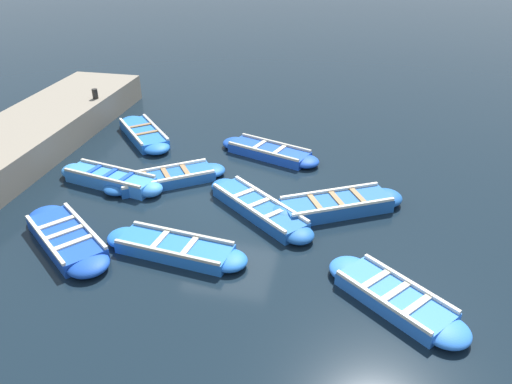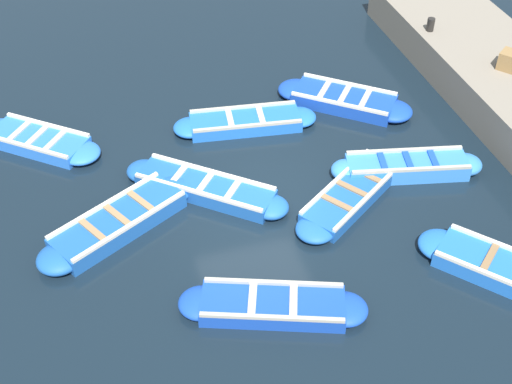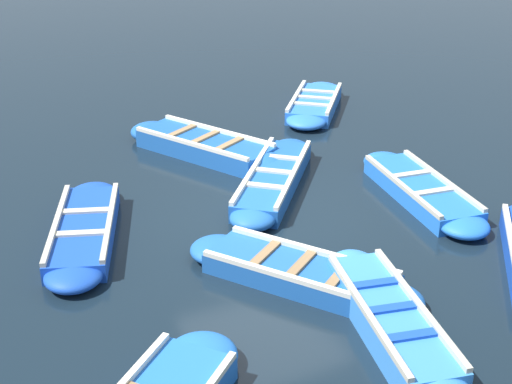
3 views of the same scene
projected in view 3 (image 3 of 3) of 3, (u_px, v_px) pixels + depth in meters
ground_plane at (263, 218)px, 11.83m from camera, size 120.00×120.00×0.00m
boat_mid_row at (421, 191)px, 12.43m from camera, size 3.58×1.27×0.36m
boat_inner_gap at (391, 321)px, 8.93m from camera, size 3.49×1.43×0.44m
boat_drifting at (205, 146)px, 14.19m from camera, size 3.73×2.57×0.43m
boat_tucked at (274, 179)px, 12.82m from camera, size 3.42×3.03×0.38m
boat_alongside at (84, 231)px, 11.12m from camera, size 3.54×1.96×0.36m
boat_bow_out at (315, 104)px, 16.64m from camera, size 3.08×2.74×0.36m
boat_broadside at (300, 274)px, 10.00m from camera, size 3.39×2.73×0.36m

